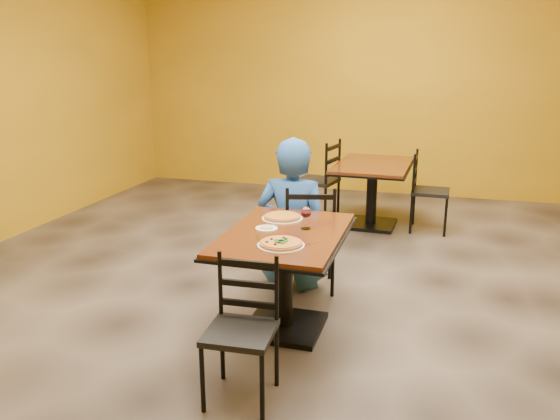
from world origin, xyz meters
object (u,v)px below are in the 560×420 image
(table_second, at_px, (372,180))
(diner, at_px, (293,213))
(chair_main_far, at_px, (310,236))
(chair_second_right, at_px, (431,192))
(table_main, at_px, (285,258))
(wine_glass, at_px, (306,217))
(pizza_main, at_px, (281,243))
(plate_main, at_px, (281,245))
(plate_far, at_px, (282,218))
(pizza_far, at_px, (282,216))
(chair_second_left, at_px, (317,181))
(chair_main_near, at_px, (240,333))
(side_plate, at_px, (267,228))

(table_second, xyz_separation_m, diner, (-0.44, -1.95, 0.09))
(chair_main_far, distance_m, diner, 0.25)
(chair_second_right, bearing_deg, chair_main_far, 155.44)
(table_main, xyz_separation_m, wine_glass, (0.12, 0.12, 0.28))
(diner, bearing_deg, table_main, 100.84)
(pizza_main, height_order, wine_glass, wine_glass)
(table_second, relative_size, plate_main, 4.13)
(plate_main, relative_size, plate_far, 1.00)
(wine_glass, bearing_deg, pizza_far, 141.20)
(chair_second_left, height_order, pizza_main, chair_second_left)
(diner, relative_size, plate_far, 4.21)
(table_second, bearing_deg, plate_far, -98.81)
(chair_main_near, xyz_separation_m, chair_second_left, (-0.38, 3.67, 0.08))
(table_second, height_order, chair_main_near, chair_main_near)
(diner, xyz_separation_m, side_plate, (0.02, -0.79, 0.10))
(table_main, relative_size, table_second, 0.96)
(chair_main_near, height_order, diner, diner)
(chair_main_near, distance_m, diner, 1.75)
(pizza_far, bearing_deg, chair_main_far, 78.60)
(plate_main, height_order, wine_glass, wine_glass)
(table_second, xyz_separation_m, chair_main_far, (-0.28, -1.97, -0.09))
(chair_main_far, bearing_deg, chair_main_near, 75.17)
(table_main, height_order, chair_main_near, chair_main_near)
(table_main, distance_m, chair_main_near, 0.91)
(pizza_main, bearing_deg, chair_main_near, -96.15)
(plate_main, relative_size, side_plate, 1.94)
(wine_glass, bearing_deg, side_plate, -161.39)
(chair_second_left, distance_m, chair_second_right, 1.33)
(table_second, xyz_separation_m, pizza_main, (-0.22, -3.06, 0.21))
(chair_second_left, bearing_deg, pizza_far, 17.75)
(chair_main_far, distance_m, wine_glass, 0.79)
(diner, xyz_separation_m, pizza_main, (0.22, -1.12, 0.12))
(chair_second_right, xyz_separation_m, plate_main, (-0.88, -3.06, 0.30))
(diner, relative_size, pizza_far, 4.66)
(table_second, height_order, side_plate, side_plate)
(diner, height_order, pizza_main, diner)
(table_main, relative_size, pizza_main, 4.33)
(plate_far, relative_size, side_plate, 1.94)
(chair_main_near, bearing_deg, table_main, 86.29)
(table_main, relative_size, plate_far, 3.97)
(chair_second_left, bearing_deg, chair_main_near, 17.15)
(pizza_main, xyz_separation_m, pizza_far, (-0.16, 0.60, 0.00))
(chair_main_far, xyz_separation_m, plate_far, (-0.10, -0.50, 0.29))
(plate_main, relative_size, pizza_main, 1.09)
(table_second, bearing_deg, table_main, -95.73)
(table_second, xyz_separation_m, plate_main, (-0.22, -3.06, 0.20))
(plate_main, bearing_deg, chair_second_left, 98.24)
(chair_main_far, height_order, side_plate, chair_main_far)
(chair_main_far, distance_m, plate_far, 0.58)
(table_second, xyz_separation_m, chair_second_left, (-0.66, 0.00, -0.06))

